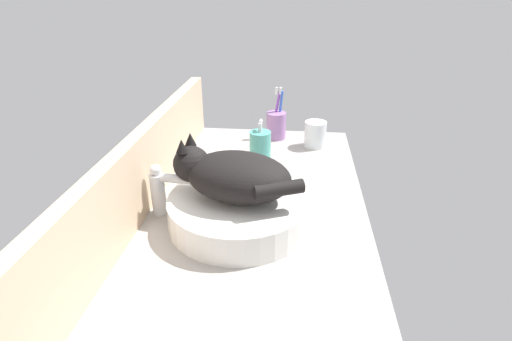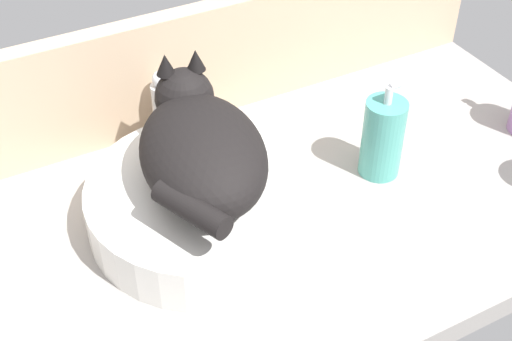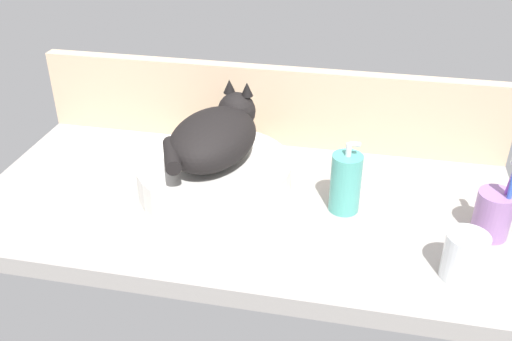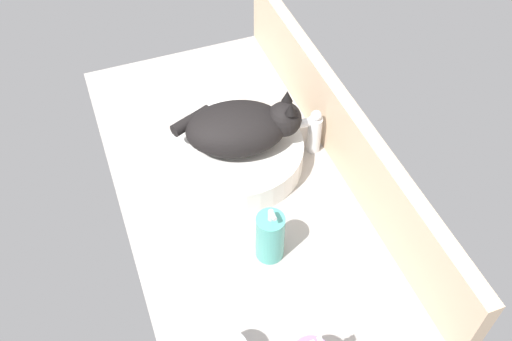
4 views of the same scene
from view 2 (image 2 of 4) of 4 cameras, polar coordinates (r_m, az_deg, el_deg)
The scene contains 6 objects.
ground_plane at distance 107.16cm, azimuth 0.20°, elevation -4.31°, with size 117.12×59.03×4.00cm, color #9E9993.
backsplash_panel at distance 119.62cm, azimuth -6.14°, elevation 8.14°, with size 117.12×3.60×20.12cm, color #CCAD8C.
sink_basin at distance 102.52cm, azimuth -4.02°, elevation -2.65°, with size 34.06×34.06×7.15cm, color silver.
cat at distance 97.47cm, azimuth -4.50°, elevation 1.90°, with size 21.83×31.31×14.00cm.
faucet at distance 114.98cm, azimuth -7.27°, elevation 4.92°, with size 3.97×11.86×13.60cm.
soap_dispenser at distance 111.12cm, azimuth 9.98°, elevation 2.72°, with size 6.43×6.43×16.27cm.
Camera 2 is at (-36.27, -67.21, 73.17)cm, focal length 50.00 mm.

